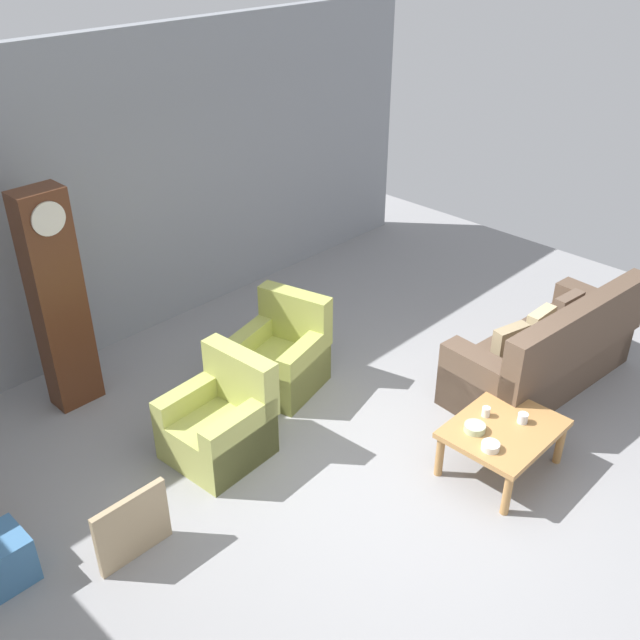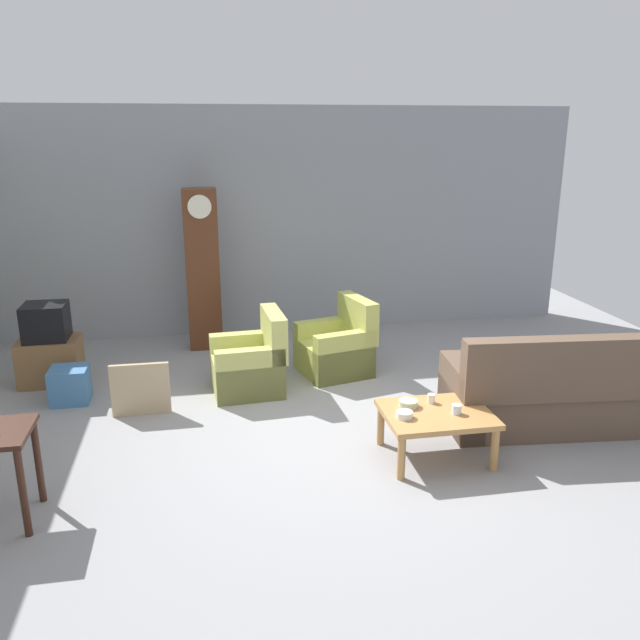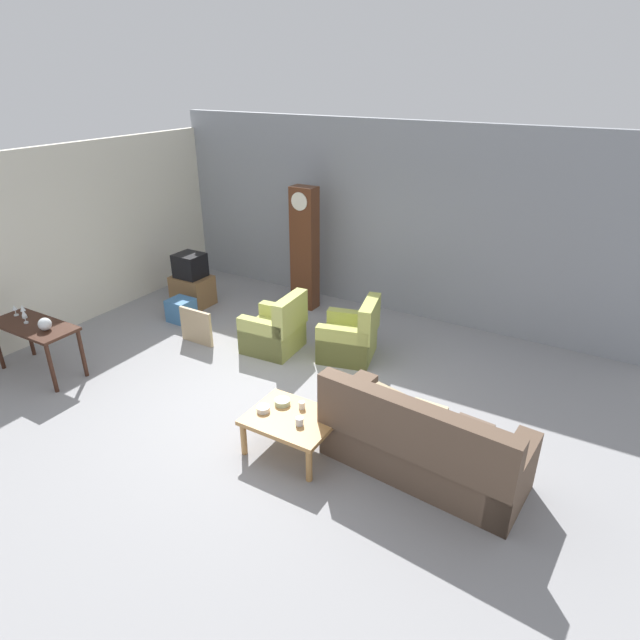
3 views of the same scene
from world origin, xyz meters
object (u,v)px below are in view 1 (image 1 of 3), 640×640
(armchair_olive_far, at_px, (281,358))
(coffee_table_wood, at_px, (503,433))
(storage_box_blue, at_px, (0,561))
(grandfather_clock, at_px, (58,302))
(cup_blue_rimmed, at_px, (523,418))
(bowl_shallow_green, at_px, (475,428))
(cup_white_porcelain, at_px, (486,412))
(couch_floral, at_px, (545,354))
(framed_picture_leaning, at_px, (133,527))
(armchair_olive_near, at_px, (220,424))
(bowl_white_stacked, at_px, (490,446))

(armchair_olive_far, bearing_deg, coffee_table_wood, -78.98)
(storage_box_blue, bearing_deg, grandfather_clock, 46.86)
(cup_blue_rimmed, relative_size, bowl_shallow_green, 0.49)
(bowl_shallow_green, bearing_deg, coffee_table_wood, -34.06)
(cup_white_porcelain, bearing_deg, coffee_table_wood, -94.23)
(couch_floral, distance_m, storage_box_blue, 5.11)
(cup_white_porcelain, bearing_deg, bowl_shallow_green, -169.20)
(couch_floral, relative_size, framed_picture_leaning, 3.62)
(armchair_olive_near, bearing_deg, coffee_table_wood, -50.80)
(coffee_table_wood, xyz_separation_m, framed_picture_leaning, (-2.71, 1.42, -0.10))
(cup_blue_rimmed, height_order, bowl_white_stacked, cup_blue_rimmed)
(grandfather_clock, xyz_separation_m, cup_blue_rimmed, (2.16, -3.57, -0.59))
(couch_floral, bearing_deg, storage_box_blue, 162.48)
(grandfather_clock, height_order, bowl_shallow_green, grandfather_clock)
(armchair_olive_near, distance_m, cup_blue_rimmed, 2.57)
(coffee_table_wood, relative_size, bowl_white_stacked, 6.53)
(coffee_table_wood, height_order, bowl_shallow_green, bowl_shallow_green)
(coffee_table_wood, bearing_deg, armchair_olive_near, 129.20)
(cup_white_porcelain, bearing_deg, bowl_white_stacked, -142.21)
(cup_blue_rimmed, bearing_deg, storage_box_blue, 151.54)
(bowl_shallow_green, bearing_deg, storage_box_blue, 151.84)
(cup_blue_rimmed, distance_m, bowl_shallow_green, 0.44)
(couch_floral, height_order, bowl_shallow_green, couch_floral)
(framed_picture_leaning, distance_m, cup_white_porcelain, 2.99)
(armchair_olive_far, height_order, framed_picture_leaning, armchair_olive_far)
(cup_blue_rimmed, xyz_separation_m, bowl_white_stacked, (-0.48, 0.00, -0.01))
(armchair_olive_near, relative_size, armchair_olive_far, 0.97)
(armchair_olive_far, height_order, bowl_white_stacked, armchair_olive_far)
(couch_floral, bearing_deg, cup_white_porcelain, -172.68)
(storage_box_blue, distance_m, cup_blue_rimmed, 4.17)
(coffee_table_wood, height_order, cup_blue_rimmed, cup_blue_rimmed)
(armchair_olive_near, height_order, grandfather_clock, grandfather_clock)
(armchair_olive_near, bearing_deg, cup_white_porcelain, -47.44)
(couch_floral, xyz_separation_m, cup_blue_rimmed, (-1.22, -0.44, 0.14))
(couch_floral, xyz_separation_m, cup_white_porcelain, (-1.36, -0.17, 0.14))
(coffee_table_wood, relative_size, storage_box_blue, 2.40)
(armchair_olive_near, xyz_separation_m, bowl_shallow_green, (1.30, -1.72, 0.17))
(armchair_olive_near, bearing_deg, storage_box_blue, 178.86)
(armchair_olive_far, xyz_separation_m, bowl_shallow_green, (0.22, -2.10, 0.17))
(armchair_olive_near, bearing_deg, bowl_shallow_green, -52.83)
(armchair_olive_far, bearing_deg, storage_box_blue, -173.63)
(cup_white_porcelain, distance_m, bowl_white_stacked, 0.43)
(framed_picture_leaning, xyz_separation_m, bowl_shallow_green, (2.49, -1.27, 0.20))
(couch_floral, bearing_deg, armchair_olive_far, 133.89)
(framed_picture_leaning, bearing_deg, armchair_olive_far, 20.06)
(framed_picture_leaning, bearing_deg, storage_box_blue, 148.52)
(coffee_table_wood, distance_m, cup_blue_rimmed, 0.20)
(grandfather_clock, height_order, cup_white_porcelain, grandfather_clock)
(cup_white_porcelain, height_order, bowl_white_stacked, cup_white_porcelain)
(couch_floral, relative_size, grandfather_clock, 1.01)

